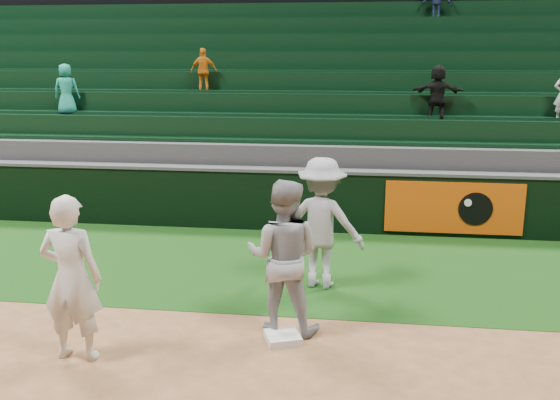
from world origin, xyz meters
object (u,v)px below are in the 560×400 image
object	(u,v)px
first_base	(283,337)
first_baseman	(71,278)
base_coach	(322,223)
baserunner	(283,257)

from	to	relation	value
first_base	first_baseman	distance (m)	2.64
base_coach	baserunner	bearing A→B (deg)	87.46
first_baseman	base_coach	xyz separation A→B (m)	(2.68, 2.68, 0.02)
base_coach	first_baseman	bearing A→B (deg)	55.46
first_base	first_baseman	world-z (taller)	first_baseman
first_base	first_baseman	size ratio (longest dim) A/B	0.21
first_baseman	baserunner	distance (m)	2.55
first_baseman	baserunner	xyz separation A→B (m)	(2.31, 1.07, 0.01)
first_baseman	base_coach	bearing A→B (deg)	-134.63
first_baseman	base_coach	size ratio (longest dim) A/B	0.99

